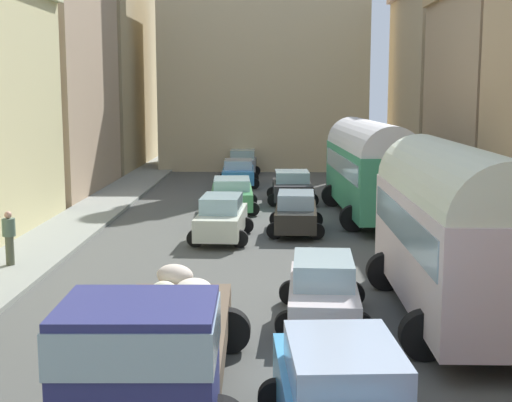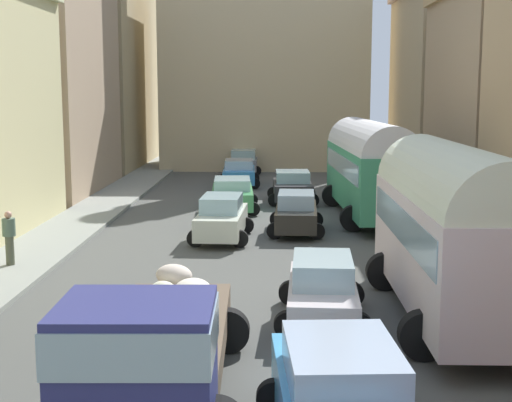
# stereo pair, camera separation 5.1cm
# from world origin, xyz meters

# --- Properties ---
(ground_plane) EXTENTS (154.00, 154.00, 0.00)m
(ground_plane) POSITION_xyz_m (0.00, 27.00, 0.00)
(ground_plane) COLOR #4D4E4B
(sidewalk_left) EXTENTS (2.50, 70.00, 0.14)m
(sidewalk_left) POSITION_xyz_m (-7.25, 27.00, 0.07)
(sidewalk_left) COLOR gray
(sidewalk_left) RESTS_ON ground
(sidewalk_right) EXTENTS (2.50, 70.00, 0.14)m
(sidewalk_right) POSITION_xyz_m (7.25, 27.00, 0.07)
(sidewalk_right) COLOR #A19B91
(sidewalk_right) RESTS_ON ground
(building_left_3) EXTENTS (4.41, 11.11, 13.41)m
(building_left_3) POSITION_xyz_m (-10.51, 38.51, 6.73)
(building_left_3) COLOR tan
(building_left_3) RESTS_ON ground
(building_left_4) EXTENTS (5.41, 13.76, 12.75)m
(building_left_4) POSITION_xyz_m (-11.21, 51.91, 6.38)
(building_left_4) COLOR tan
(building_left_4) RESTS_ON ground
(building_right_3) EXTENTS (4.59, 9.96, 9.93)m
(building_right_3) POSITION_xyz_m (10.59, 34.39, 4.98)
(building_right_3) COLOR tan
(building_right_3) RESTS_ON ground
(building_right_4) EXTENTS (5.83, 10.71, 11.80)m
(building_right_4) POSITION_xyz_m (11.15, 45.50, 5.94)
(building_right_4) COLOR tan
(building_right_4) RESTS_ON ground
(distant_church) EXTENTS (13.83, 7.45, 21.97)m
(distant_church) POSITION_xyz_m (0.00, 51.77, 7.29)
(distant_church) COLOR #CDB78B
(distant_church) RESTS_ON ground
(parked_bus_1) EXTENTS (3.27, 8.30, 4.10)m
(parked_bus_1) POSITION_xyz_m (4.64, 17.15, 2.28)
(parked_bus_1) COLOR silver
(parked_bus_1) RESTS_ON ground
(parked_bus_2) EXTENTS (3.46, 9.98, 4.07)m
(parked_bus_2) POSITION_xyz_m (4.57, 31.03, 2.27)
(parked_bus_2) COLOR #398F65
(parked_bus_2) RESTS_ON ground
(cargo_truck_0) EXTENTS (3.12, 7.27, 2.42)m
(cargo_truck_0) POSITION_xyz_m (-1.39, 11.82, 1.23)
(cargo_truck_0) COLOR navy
(cargo_truck_0) RESTS_ON ground
(car_0) EXTENTS (2.25, 4.13, 1.60)m
(car_0) POSITION_xyz_m (-1.28, 26.28, 0.80)
(car_0) COLOR silver
(car_0) RESTS_ON ground
(car_1) EXTENTS (2.51, 4.39, 1.47)m
(car_1) POSITION_xyz_m (-1.24, 32.60, 0.75)
(car_1) COLOR #449857
(car_1) RESTS_ON ground
(car_2) EXTENTS (2.41, 4.16, 1.50)m
(car_2) POSITION_xyz_m (-1.31, 41.18, 0.76)
(car_2) COLOR #3585CD
(car_2) RESTS_ON ground
(car_3) EXTENTS (2.35, 3.66, 1.54)m
(car_3) POSITION_xyz_m (-1.29, 47.54, 0.77)
(car_3) COLOR gray
(car_3) RESTS_ON ground
(car_4) EXTENTS (2.52, 4.45, 1.69)m
(car_4) POSITION_xyz_m (1.50, 10.74, 0.84)
(car_4) COLOR #4096CD
(car_4) RESTS_ON ground
(car_5) EXTENTS (2.26, 4.13, 1.51)m
(car_5) POSITION_xyz_m (1.67, 17.02, 0.75)
(car_5) COLOR silver
(car_5) RESTS_ON ground
(car_6) EXTENTS (2.21, 3.98, 1.54)m
(car_6) POSITION_xyz_m (1.43, 27.63, 0.77)
(car_6) COLOR black
(car_6) RESTS_ON ground
(car_7) EXTENTS (2.42, 3.81, 1.52)m
(car_7) POSITION_xyz_m (1.50, 35.11, 0.77)
(car_7) COLOR #29282A
(car_7) RESTS_ON ground
(pedestrian_1) EXTENTS (0.54, 0.54, 1.76)m
(pedestrian_1) POSITION_xyz_m (-7.32, 21.78, 1.00)
(pedestrian_1) COLOR #4D5240
(pedestrian_1) RESTS_ON ground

